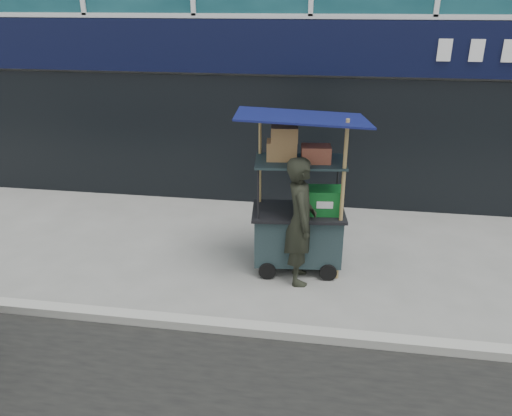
# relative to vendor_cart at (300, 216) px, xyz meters

# --- Properties ---
(ground) EXTENTS (80.00, 80.00, 0.00)m
(ground) POSITION_rel_vendor_cart_xyz_m (-0.08, -1.48, -0.82)
(ground) COLOR slate
(ground) RESTS_ON ground
(curb) EXTENTS (80.00, 0.18, 0.12)m
(curb) POSITION_rel_vendor_cart_xyz_m (-0.08, -1.68, -0.76)
(curb) COLOR #989890
(curb) RESTS_ON ground
(vendor_cart) EXTENTS (1.86, 1.40, 2.34)m
(vendor_cart) POSITION_rel_vendor_cart_xyz_m (0.00, 0.00, 0.00)
(vendor_cart) COLOR #19292C
(vendor_cart) RESTS_ON ground
(vendor_man) EXTENTS (0.53, 0.72, 1.81)m
(vendor_man) POSITION_rel_vendor_cart_xyz_m (0.03, -0.35, 0.08)
(vendor_man) COLOR black
(vendor_man) RESTS_ON ground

